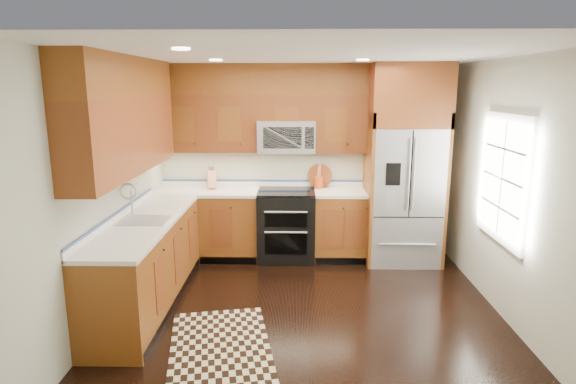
{
  "coord_description": "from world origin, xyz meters",
  "views": [
    {
      "loc": [
        -0.11,
        -4.61,
        2.31
      ],
      "look_at": [
        -0.21,
        0.6,
        1.16
      ],
      "focal_mm": 30.0,
      "sensor_mm": 36.0,
      "label": 1
    }
  ],
  "objects_px": {
    "rug": "(220,348)",
    "utensil_crock": "(319,180)",
    "refrigerator": "(405,165)",
    "knife_block": "(212,179)",
    "range": "(286,225)"
  },
  "relations": [
    {
      "from": "rug",
      "to": "utensil_crock",
      "type": "relative_size",
      "value": 4.38
    },
    {
      "from": "rug",
      "to": "refrigerator",
      "type": "bearing_deg",
      "value": 37.31
    },
    {
      "from": "rug",
      "to": "utensil_crock",
      "type": "height_order",
      "value": "utensil_crock"
    },
    {
      "from": "knife_block",
      "to": "rug",
      "type": "bearing_deg",
      "value": -79.1
    },
    {
      "from": "rug",
      "to": "utensil_crock",
      "type": "bearing_deg",
      "value": 58.2
    },
    {
      "from": "range",
      "to": "utensil_crock",
      "type": "relative_size",
      "value": 2.8
    },
    {
      "from": "refrigerator",
      "to": "knife_block",
      "type": "distance_m",
      "value": 2.6
    },
    {
      "from": "range",
      "to": "rug",
      "type": "relative_size",
      "value": 0.64
    },
    {
      "from": "knife_block",
      "to": "range",
      "type": "bearing_deg",
      "value": -9.28
    },
    {
      "from": "knife_block",
      "to": "utensil_crock",
      "type": "xyz_separation_m",
      "value": [
        1.47,
        0.02,
        -0.01
      ]
    },
    {
      "from": "rug",
      "to": "knife_block",
      "type": "xyz_separation_m",
      "value": [
        -0.49,
        2.54,
        1.06
      ]
    },
    {
      "from": "knife_block",
      "to": "utensil_crock",
      "type": "distance_m",
      "value": 1.47
    },
    {
      "from": "range",
      "to": "utensil_crock",
      "type": "bearing_deg",
      "value": 22.98
    },
    {
      "from": "rug",
      "to": "knife_block",
      "type": "bearing_deg",
      "value": 90.12
    },
    {
      "from": "range",
      "to": "utensil_crock",
      "type": "height_order",
      "value": "utensil_crock"
    }
  ]
}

